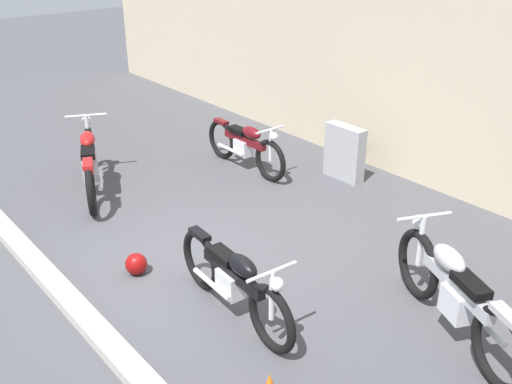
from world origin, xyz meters
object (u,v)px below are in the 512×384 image
at_px(motorcycle_silver, 455,293).
at_px(helmet, 136,264).
at_px(motorcycle_maroon, 245,145).
at_px(motorcycle_red, 90,162).
at_px(stone_marker, 345,153).
at_px(motorcycle_black, 234,281).

bearing_deg(motorcycle_silver, helmet, 57.05).
bearing_deg(motorcycle_maroon, motorcycle_silver, -13.33).
bearing_deg(motorcycle_silver, motorcycle_red, 37.99).
xyz_separation_m(stone_marker, motorcycle_silver, (3.28, -2.00, 0.04)).
bearing_deg(motorcycle_maroon, motorcycle_black, -40.69).
height_order(helmet, motorcycle_black, motorcycle_black).
xyz_separation_m(helmet, motorcycle_silver, (2.93, 1.86, 0.34)).
height_order(motorcycle_silver, motorcycle_black, motorcycle_silver).
bearing_deg(stone_marker, helmet, -84.78).
bearing_deg(stone_marker, motorcycle_maroon, -142.79).
xyz_separation_m(motorcycle_black, motorcycle_red, (-3.73, 0.21, 0.05)).
height_order(motorcycle_maroon, motorcycle_red, motorcycle_red).
xyz_separation_m(motorcycle_maroon, motorcycle_black, (2.97, -2.52, 0.01)).
distance_m(stone_marker, motorcycle_black, 3.87).
xyz_separation_m(helmet, motorcycle_red, (-2.38, 0.60, 0.35)).
relative_size(motorcycle_maroon, motorcycle_black, 0.97).
xyz_separation_m(stone_marker, motorcycle_maroon, (-1.26, -0.96, -0.02)).
distance_m(stone_marker, motorcycle_silver, 3.84).
bearing_deg(motorcycle_black, motorcycle_silver, 46.97).
bearing_deg(helmet, motorcycle_red, 165.90).
height_order(motorcycle_silver, motorcycle_red, motorcycle_red).
distance_m(motorcycle_black, motorcycle_red, 3.74).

